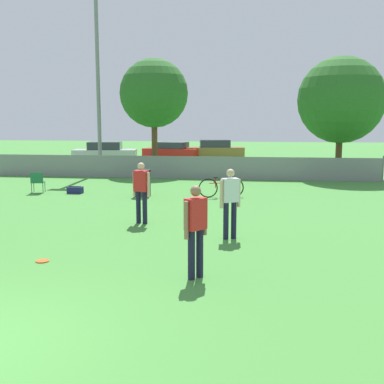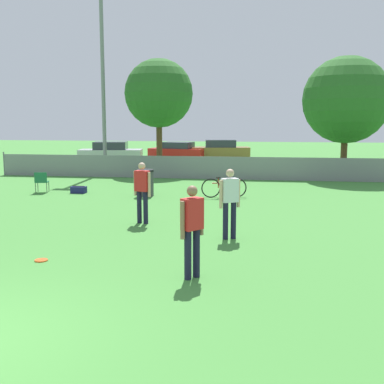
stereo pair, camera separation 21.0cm
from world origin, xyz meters
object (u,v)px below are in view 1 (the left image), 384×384
light_pole (97,63)px  bicycle_sideline (221,188)px  tree_near_pole (154,94)px  player_defender_red (141,189)px  folding_chair_sideline (38,181)px  parked_car_silver (105,152)px  player_receiver_white (230,199)px  parked_car_tan (215,150)px  player_thrower_red (196,226)px  gear_bag_sideline (75,190)px  frisbee_disc (42,261)px  tree_far_right (341,100)px  parked_car_red (172,151)px  trash_bin (143,183)px

light_pole → bicycle_sideline: size_ratio=6.05×
light_pole → tree_near_pole: (2.80, 0.96, -1.52)m
player_defender_red → folding_chair_sideline: player_defender_red is taller
tree_near_pole → folding_chair_sideline: size_ratio=7.50×
tree_near_pole → parked_car_silver: 8.00m
tree_near_pole → player_defender_red: (2.52, -13.22, -3.30)m
player_receiver_white → parked_car_tan: player_receiver_white is taller
player_thrower_red → gear_bag_sideline: (-6.00, 9.47, -0.84)m
bicycle_sideline → parked_car_silver: bearing=109.2°
player_thrower_red → frisbee_disc: size_ratio=6.36×
tree_near_pole → player_receiver_white: 15.81m
player_defender_red → frisbee_disc: player_defender_red is taller
light_pole → parked_car_silver: (-1.83, 6.42, -5.10)m
folding_chair_sideline → bicycle_sideline: (7.23, -0.11, -0.11)m
player_thrower_red → parked_car_tan: bearing=42.6°
gear_bag_sideline → parked_car_silver: parked_car_silver is taller
player_thrower_red → player_defender_red: same height
player_thrower_red → gear_bag_sideline: bearing=70.4°
player_defender_red → tree_near_pole: bearing=119.6°
gear_bag_sideline → light_pole: bearing=101.0°
folding_chair_sideline → parked_car_silver: bearing=-97.6°
tree_far_right → bicycle_sideline: (-5.33, -7.45, -3.45)m
parked_car_red → tree_near_pole: bearing=-75.3°
tree_far_right → trash_bin: tree_far_right is taller
player_thrower_red → parked_car_silver: bearing=59.8°
player_thrower_red → gear_bag_sideline: size_ratio=2.93×
player_receiver_white → gear_bag_sideline: (-6.43, 6.45, -0.84)m
frisbee_disc → folding_chair_sideline: 9.79m
folding_chair_sideline → parked_car_tan: bearing=-122.1°
tree_near_pole → trash_bin: (1.38, -8.45, -3.76)m
tree_far_right → trash_bin: 11.67m
gear_bag_sideline → parked_car_red: parked_car_red is taller
tree_far_right → player_receiver_white: 14.73m
light_pole → tree_near_pole: light_pole is taller
bicycle_sideline → gear_bag_sideline: size_ratio=2.86×
tree_near_pole → frisbee_disc: bearing=-85.3°
gear_bag_sideline → folding_chair_sideline: bearing=-176.0°
parked_car_silver → gear_bag_sideline: bearing=-86.6°
parked_car_tan → light_pole: bearing=-126.8°
frisbee_disc → parked_car_silver: (-6.04, 22.51, 0.67)m
parked_car_silver → player_defender_red: bearing=-79.0°
player_receiver_white → folding_chair_sideline: player_receiver_white is taller
bicycle_sideline → parked_car_red: parked_car_red is taller
trash_bin → frisbee_disc: bearing=-89.8°
light_pole → bicycle_sideline: (7.14, -7.41, -5.41)m
folding_chair_sideline → parked_car_red: size_ratio=0.19×
tree_far_right → player_receiver_white: bearing=-108.7°
tree_near_pole → tree_far_right: tree_near_pole is taller
gear_bag_sideline → parked_car_red: 16.59m
tree_far_right → parked_car_tan: 12.69m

